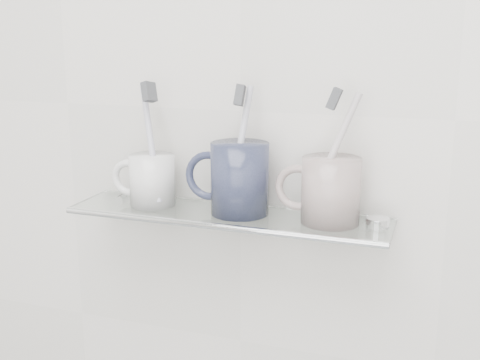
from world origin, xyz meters
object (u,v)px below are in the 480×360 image
at_px(mug_left, 152,180).
at_px(mug_right, 331,191).
at_px(shelf_glass, 227,215).
at_px(mug_center, 240,179).

distance_m(mug_left, mug_right, 0.29).
xyz_separation_m(mug_left, mug_right, (0.29, 0.00, 0.01)).
relative_size(shelf_glass, mug_center, 4.56).
distance_m(mug_center, mug_right, 0.14).
distance_m(shelf_glass, mug_center, 0.06).
xyz_separation_m(shelf_glass, mug_left, (-0.13, 0.00, 0.04)).
relative_size(mug_left, mug_center, 0.74).
xyz_separation_m(mug_left, mug_center, (0.15, 0.00, 0.01)).
bearing_deg(shelf_glass, mug_center, 15.07).
bearing_deg(mug_right, mug_left, 178.77).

